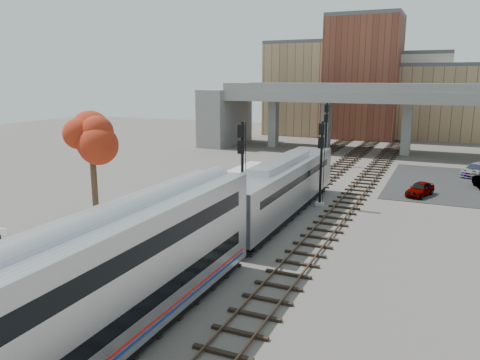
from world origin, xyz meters
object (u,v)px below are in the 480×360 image
Objects in this scene: coach at (45,320)px; car_a at (420,189)px; signal_mast_far at (326,134)px; tree at (91,136)px; signal_mast_mid at (321,165)px; signal_mast_near at (242,173)px; locomotive at (281,186)px; car_c at (476,170)px.

coach is 6.86× the size of car_a.
signal_mast_far is 30.68m from tree.
signal_mast_mid reaches higher than coach.
tree is at bearing -156.39° from signal_mast_near.
signal_mast_near is 24.76m from signal_mast_far.
signal_mast_near is at bearing -112.02° from car_a.
locomotive is 4.48m from signal_mast_mid.
tree is (-13.81, -10.58, 2.81)m from signal_mast_mid.
coach is at bearing -84.04° from signal_mast_near.
signal_mast_mid is at bearing -118.11° from car_a.
tree is 1.82× the size of car_c.
signal_mast_mid is (2.00, 3.85, 1.09)m from locomotive.
signal_mast_mid is 1.50× the size of car_c.
signal_mast_near reaches higher than signal_mast_mid.
signal_mast_mid is (4.10, 6.34, -0.23)m from signal_mast_near.
locomotive is 2.77× the size of signal_mast_mid.
car_c is at bearing 57.38° from locomotive.
signal_mast_far reaches higher than signal_mast_near.
locomotive is 4.16× the size of car_c.
signal_mast_near is (-2.10, -2.49, 1.32)m from locomotive.
car_c is at bearing 56.36° from signal_mast_mid.
signal_mast_near is 0.98× the size of signal_mast_far.
signal_mast_mid is (2.00, 26.46, 0.58)m from coach.
car_a is at bearing -45.69° from signal_mast_far.
coach is 3.00× the size of tree.
coach is (-0.00, -22.61, 0.52)m from locomotive.
signal_mast_mid is at bearing 85.68° from coach.
car_a is at bearing -89.53° from car_c.
signal_mast_mid reaches higher than locomotive.
signal_mast_near is (-2.10, 20.12, 0.81)m from coach.
car_c is (4.88, 11.47, 0.04)m from car_a.
tree is at bearing -142.54° from signal_mast_mid.
coach is 3.64× the size of signal_mast_mid.
signal_mast_near reaches higher than car_a.
car_a is 12.47m from car_c.
car_c is (16.24, 24.59, -2.90)m from signal_mast_near.
tree reaches higher than car_a.
coach is 26.54m from signal_mast_mid.
tree is 2.29× the size of car_a.
signal_mast_near is at bearing -122.90° from signal_mast_mid.
signal_mast_far is 1.61× the size of car_c.
locomotive is at bearing 49.80° from signal_mast_near.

